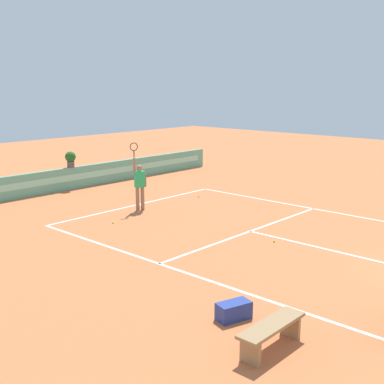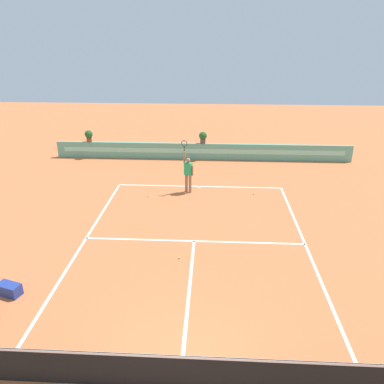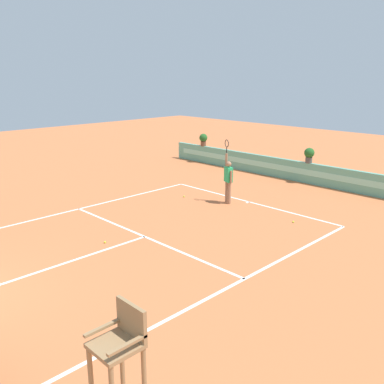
% 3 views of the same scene
% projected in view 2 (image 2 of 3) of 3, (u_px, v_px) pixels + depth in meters
% --- Properties ---
extents(ground_plane, '(60.00, 60.00, 0.00)m').
position_uv_depth(ground_plane, '(194.00, 247.00, 13.87)').
color(ground_plane, '#C66B3D').
extents(court_lines, '(8.32, 11.94, 0.01)m').
position_uv_depth(court_lines, '(194.00, 237.00, 14.53)').
color(court_lines, white).
rests_on(court_lines, ground).
extents(net, '(8.92, 0.10, 1.00)m').
position_uv_depth(net, '(179.00, 371.00, 8.15)').
color(net, '#333333').
rests_on(net, ground).
extents(back_wall_barrier, '(18.00, 0.21, 1.00)m').
position_uv_depth(back_wall_barrier, '(202.00, 151.00, 23.24)').
color(back_wall_barrier, '#60A88E').
rests_on(back_wall_barrier, ground).
extents(gear_bag, '(0.78, 0.55, 0.36)m').
position_uv_depth(gear_bag, '(9.00, 289.00, 11.28)').
color(gear_bag, navy).
rests_on(gear_bag, ground).
extents(tennis_player, '(0.59, 0.34, 2.58)m').
position_uv_depth(tennis_player, '(188.00, 172.00, 18.22)').
color(tennis_player, '#9E7051').
rests_on(tennis_player, ground).
extents(tennis_ball_near_baseline, '(0.07, 0.07, 0.07)m').
position_uv_depth(tennis_ball_near_baseline, '(254.00, 194.00, 18.32)').
color(tennis_ball_near_baseline, '#CCE033').
rests_on(tennis_ball_near_baseline, ground).
extents(tennis_ball_mid_court, '(0.07, 0.07, 0.07)m').
position_uv_depth(tennis_ball_mid_court, '(179.00, 258.00, 13.13)').
color(tennis_ball_mid_court, '#CCE033').
rests_on(tennis_ball_mid_court, ground).
extents(tennis_ball_by_sideline, '(0.07, 0.07, 0.07)m').
position_uv_depth(tennis_ball_by_sideline, '(148.00, 196.00, 18.07)').
color(tennis_ball_by_sideline, '#CCE033').
rests_on(tennis_ball_by_sideline, ground).
extents(potted_plant_far_left, '(0.48, 0.48, 0.72)m').
position_uv_depth(potted_plant_far_left, '(89.00, 135.00, 23.24)').
color(potted_plant_far_left, brown).
rests_on(potted_plant_far_left, back_wall_barrier).
extents(potted_plant_centre, '(0.48, 0.48, 0.72)m').
position_uv_depth(potted_plant_centre, '(203.00, 137.00, 22.88)').
color(potted_plant_centre, '#514C47').
rests_on(potted_plant_centre, back_wall_barrier).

